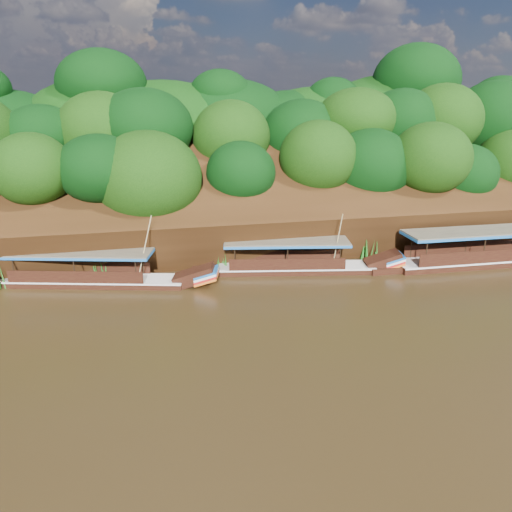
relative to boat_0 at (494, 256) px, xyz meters
The scene contains 6 objects.
ground 16.14m from the boat_0, 156.33° to the right, with size 160.00×160.00×0.00m, color black.
riverbank 22.01m from the boat_0, 132.29° to the left, with size 120.00×30.06×19.40m.
boat_0 is the anchor object (origin of this frame).
boat_1 14.62m from the boat_0, behind, with size 13.66×4.31×4.88m.
boat_2 28.82m from the boat_0, behind, with size 14.78×5.47×5.27m.
reeds 18.39m from the boat_0, behind, with size 49.39×2.48×2.26m.
Camera 1 is at (-10.70, -24.81, 12.40)m, focal length 35.00 mm.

